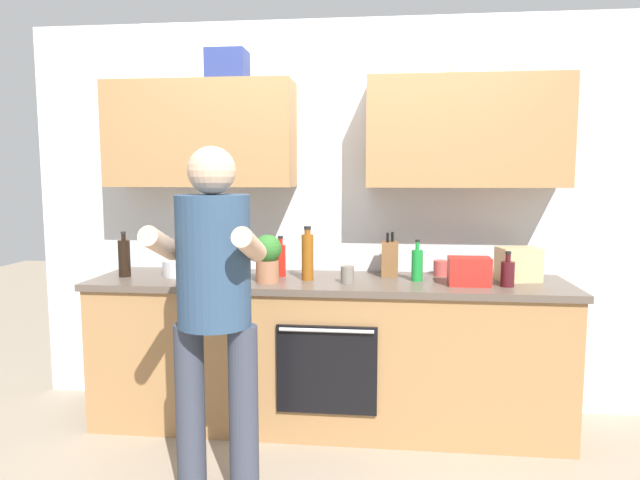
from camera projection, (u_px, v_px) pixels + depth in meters
name	position (u px, v px, depth m)	size (l,w,h in m)	color
ground_plane	(327.00, 423.00, 3.50)	(12.00, 12.00, 0.00)	gray
back_wall_unit	(331.00, 179.00, 3.59)	(4.00, 0.38, 2.50)	silver
counter	(327.00, 352.00, 3.44)	(2.84, 0.67, 0.90)	#A37547
person_standing	(214.00, 294.00, 2.62)	(0.49, 0.45, 1.65)	#383D4C
bottle_syrup	(308.00, 256.00, 3.37)	(0.07, 0.07, 0.32)	#8C4C14
bottle_soy	(124.00, 258.00, 3.48)	(0.07, 0.07, 0.28)	black
bottle_juice	(240.00, 261.00, 3.26)	(0.05, 0.05, 0.31)	orange
bottle_wine	(508.00, 273.00, 3.17)	(0.08, 0.08, 0.20)	#471419
bottle_hotsauce	(281.00, 260.00, 3.49)	(0.06, 0.06, 0.25)	red
bottle_water	(233.00, 253.00, 3.57)	(0.06, 0.06, 0.33)	silver
bottle_soda	(417.00, 265.00, 3.34)	(0.07, 0.07, 0.24)	#198C33
cup_stoneware	(347.00, 275.00, 3.28)	(0.08, 0.08, 0.10)	slate
cup_ceramic	(441.00, 268.00, 3.52)	(0.09, 0.09, 0.10)	#BF4C47
cup_coffee	(475.00, 269.00, 3.46)	(0.07, 0.07, 0.11)	white
mixing_bowl	(187.00, 267.00, 3.54)	(0.29, 0.29, 0.10)	silver
knife_block	(390.00, 259.00, 3.50)	(0.10, 0.14, 0.27)	brown
potted_herb	(267.00, 256.00, 3.29)	(0.17, 0.17, 0.28)	#9E6647
grocery_bag_crisps	(469.00, 271.00, 3.21)	(0.23, 0.15, 0.16)	red
grocery_bag_bread	(518.00, 264.00, 3.34)	(0.23, 0.16, 0.20)	tan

